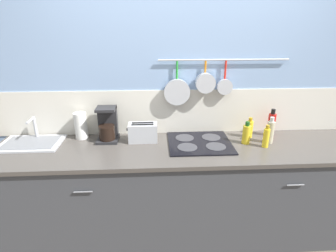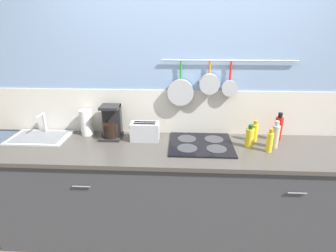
{
  "view_description": "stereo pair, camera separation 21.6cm",
  "coord_description": "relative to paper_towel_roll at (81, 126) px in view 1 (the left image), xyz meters",
  "views": [
    {
      "loc": [
        -0.27,
        -2.01,
        1.89
      ],
      "look_at": [
        -0.16,
        0.0,
        1.11
      ],
      "focal_mm": 28.0,
      "sensor_mm": 36.0,
      "label": 1
    },
    {
      "loc": [
        -0.06,
        -2.01,
        1.89
      ],
      "look_at": [
        -0.16,
        0.0,
        1.11
      ],
      "focal_mm": 28.0,
      "sensor_mm": 36.0,
      "label": 2
    }
  ],
  "objects": [
    {
      "name": "bottle_hot_sauce",
      "position": [
        1.62,
        -0.28,
        -0.03
      ],
      "size": [
        0.05,
        0.05,
        0.2
      ],
      "color": "yellow",
      "rests_on": "countertop"
    },
    {
      "name": "bottle_olive_oil",
      "position": [
        1.69,
        -0.2,
        -0.02
      ],
      "size": [
        0.06,
        0.06,
        0.24
      ],
      "color": "#BFB799",
      "rests_on": "countertop"
    },
    {
      "name": "cooktop",
      "position": [
        1.07,
        -0.18,
        -0.11
      ],
      "size": [
        0.55,
        0.49,
        0.01
      ],
      "color": "black",
      "rests_on": "countertop"
    },
    {
      "name": "sink_basin",
      "position": [
        -0.41,
        -0.11,
        -0.11
      ],
      "size": [
        0.52,
        0.35,
        0.21
      ],
      "color": "#B7BABF",
      "rests_on": "countertop"
    },
    {
      "name": "bottle_vinegar",
      "position": [
        1.76,
        -0.04,
        -0.01
      ],
      "size": [
        0.07,
        0.07,
        0.26
      ],
      "color": "red",
      "rests_on": "countertop"
    },
    {
      "name": "paper_towel_roll",
      "position": [
        0.0,
        0.0,
        0.0
      ],
      "size": [
        0.11,
        0.11,
        0.24
      ],
      "color": "white",
      "rests_on": "countertop"
    },
    {
      "name": "toaster",
      "position": [
        0.57,
        -0.1,
        -0.04
      ],
      "size": [
        0.27,
        0.13,
        0.17
      ],
      "color": "#B7BABF",
      "rests_on": "countertop"
    },
    {
      "name": "coffee_maker",
      "position": [
        0.25,
        -0.04,
        0.0
      ],
      "size": [
        0.19,
        0.21,
        0.3
      ],
      "color": "#262628",
      "rests_on": "countertop"
    },
    {
      "name": "ground_plane",
      "position": [
        0.95,
        -0.26,
        -1.03
      ],
      "size": [
        12.0,
        12.0,
        0.0
      ],
      "primitive_type": "plane",
      "color": "brown"
    },
    {
      "name": "bottle_sesame_oil",
      "position": [
        1.47,
        -0.2,
        -0.03
      ],
      "size": [
        0.07,
        0.07,
        0.2
      ],
      "color": "yellow",
      "rests_on": "countertop"
    },
    {
      "name": "countertop",
      "position": [
        0.95,
        -0.26,
        -0.14
      ],
      "size": [
        3.32,
        0.67,
        0.03
      ],
      "color": "#4C4742",
      "rests_on": "cabinet_base"
    },
    {
      "name": "bottle_dish_soap",
      "position": [
        1.55,
        -0.07,
        -0.04
      ],
      "size": [
        0.06,
        0.06,
        0.19
      ],
      "color": "yellow",
      "rests_on": "countertop"
    },
    {
      "name": "wall_back",
      "position": [
        0.95,
        0.12,
        0.24
      ],
      "size": [
        7.2,
        0.15,
        2.6
      ],
      "color": "#84A3CC",
      "rests_on": "ground_plane"
    },
    {
      "name": "cabinet_base",
      "position": [
        0.95,
        -0.26,
        -0.59
      ],
      "size": [
        3.28,
        0.65,
        0.87
      ],
      "color": "#3F4247",
      "rests_on": "ground_plane"
    }
  ]
}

